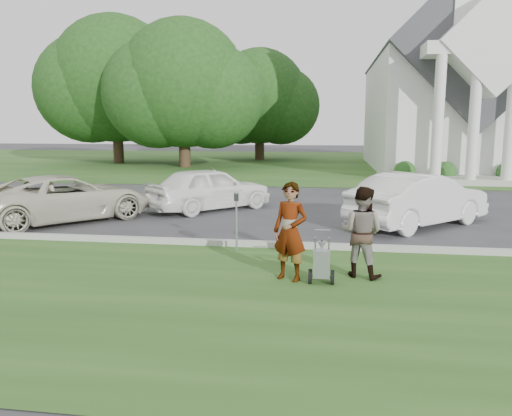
% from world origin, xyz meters
% --- Properties ---
extents(ground, '(120.00, 120.00, 0.00)m').
position_xyz_m(ground, '(0.00, 0.00, 0.00)').
color(ground, '#333335').
rests_on(ground, ground).
extents(grass_strip, '(80.00, 7.00, 0.01)m').
position_xyz_m(grass_strip, '(0.00, -3.00, 0.01)').
color(grass_strip, '#234818').
rests_on(grass_strip, ground).
extents(church_lawn, '(80.00, 30.00, 0.01)m').
position_xyz_m(church_lawn, '(0.00, 27.00, 0.01)').
color(church_lawn, '#234818').
rests_on(church_lawn, ground).
extents(curb, '(80.00, 0.18, 0.15)m').
position_xyz_m(curb, '(0.00, 0.55, 0.07)').
color(curb, '#9E9E93').
rests_on(curb, ground).
extents(church, '(9.19, 19.00, 24.10)m').
position_xyz_m(church, '(9.00, 23.11, 5.94)').
color(church, white).
rests_on(church, ground).
extents(tree_left, '(10.63, 8.40, 9.71)m').
position_xyz_m(tree_left, '(-8.01, 21.99, 5.11)').
color(tree_left, '#332316').
rests_on(tree_left, ground).
extents(tree_far, '(11.64, 9.20, 10.73)m').
position_xyz_m(tree_far, '(-14.01, 24.99, 5.69)').
color(tree_far, '#332316').
rests_on(tree_far, ground).
extents(tree_back, '(9.61, 7.60, 8.89)m').
position_xyz_m(tree_back, '(-4.01, 29.99, 4.73)').
color(tree_back, '#332316').
rests_on(tree_back, ground).
extents(striping_cart, '(0.46, 0.91, 0.85)m').
position_xyz_m(striping_cart, '(1.49, -1.98, 0.36)').
color(striping_cart, black).
rests_on(striping_cart, ground).
extents(person_left, '(0.78, 0.66, 1.81)m').
position_xyz_m(person_left, '(0.91, -1.84, 0.91)').
color(person_left, '#999999').
rests_on(person_left, ground).
extents(person_right, '(1.01, 0.91, 1.70)m').
position_xyz_m(person_right, '(2.21, -1.44, 0.85)').
color(person_right, '#999999').
rests_on(person_right, ground).
extents(parking_meter_near, '(0.10, 0.09, 1.35)m').
position_xyz_m(parking_meter_near, '(-0.44, 0.08, 0.85)').
color(parking_meter_near, '#94969C').
rests_on(parking_meter_near, ground).
extents(car_a, '(5.00, 5.24, 1.38)m').
position_xyz_m(car_a, '(-6.10, 2.98, 0.69)').
color(car_a, beige).
rests_on(car_a, ground).
extents(car_b, '(4.21, 4.26, 1.46)m').
position_xyz_m(car_b, '(-2.33, 5.45, 0.73)').
color(car_b, white).
rests_on(car_b, ground).
extents(car_d, '(4.40, 4.32, 1.51)m').
position_xyz_m(car_d, '(4.13, 3.69, 0.75)').
color(car_d, silver).
rests_on(car_d, ground).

